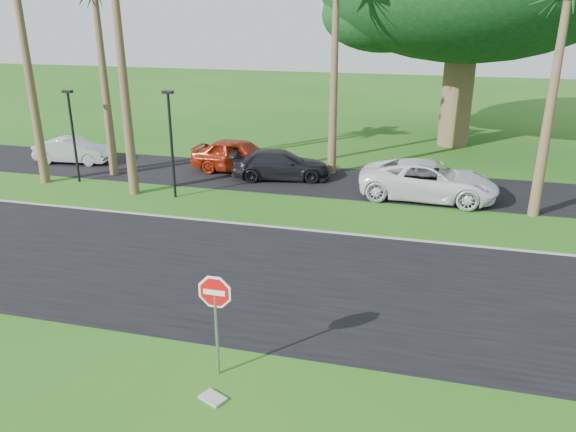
% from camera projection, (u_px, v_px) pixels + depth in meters
% --- Properties ---
extents(ground, '(120.00, 120.00, 0.00)m').
position_uv_depth(ground, '(241.00, 307.00, 15.72)').
color(ground, '#1C5715').
rests_on(ground, ground).
extents(road, '(120.00, 8.00, 0.02)m').
position_uv_depth(road, '(262.00, 276.00, 17.53)').
color(road, black).
rests_on(road, ground).
extents(parking_strip, '(120.00, 5.00, 0.02)m').
position_uv_depth(parking_strip, '(326.00, 181.00, 27.05)').
color(parking_strip, black).
rests_on(parking_strip, ground).
extents(curb, '(120.00, 0.12, 0.06)m').
position_uv_depth(curb, '(293.00, 229.00, 21.19)').
color(curb, gray).
rests_on(curb, ground).
extents(stop_sign_near, '(1.05, 0.07, 2.62)m').
position_uv_depth(stop_sign_near, '(215.00, 305.00, 12.26)').
color(stop_sign_near, gray).
rests_on(stop_sign_near, ground).
extents(streetlight_left, '(0.45, 0.25, 4.34)m').
position_uv_depth(streetlight_left, '(73.00, 130.00, 26.17)').
color(streetlight_left, black).
rests_on(streetlight_left, ground).
extents(streetlight_right, '(0.45, 0.25, 4.64)m').
position_uv_depth(streetlight_right, '(171.00, 138.00, 23.91)').
color(streetlight_right, black).
rests_on(streetlight_right, ground).
extents(car_silver, '(4.17, 1.85, 1.33)m').
position_uv_depth(car_silver, '(73.00, 151.00, 30.05)').
color(car_silver, silver).
rests_on(car_silver, ground).
extents(car_red, '(5.04, 2.32, 1.68)m').
position_uv_depth(car_red, '(240.00, 156.00, 28.30)').
color(car_red, maroon).
rests_on(car_red, ground).
extents(car_dark, '(5.07, 2.93, 1.38)m').
position_uv_depth(car_dark, '(281.00, 165.00, 27.24)').
color(car_dark, black).
rests_on(car_dark, ground).
extents(car_minivan, '(6.00, 2.99, 1.63)m').
position_uv_depth(car_minivan, '(428.00, 181.00, 24.35)').
color(car_minivan, white).
rests_on(car_minivan, ground).
extents(utility_slab, '(0.65, 0.55, 0.06)m').
position_uv_depth(utility_slab, '(213.00, 398.00, 12.01)').
color(utility_slab, '#9A9993').
rests_on(utility_slab, ground).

